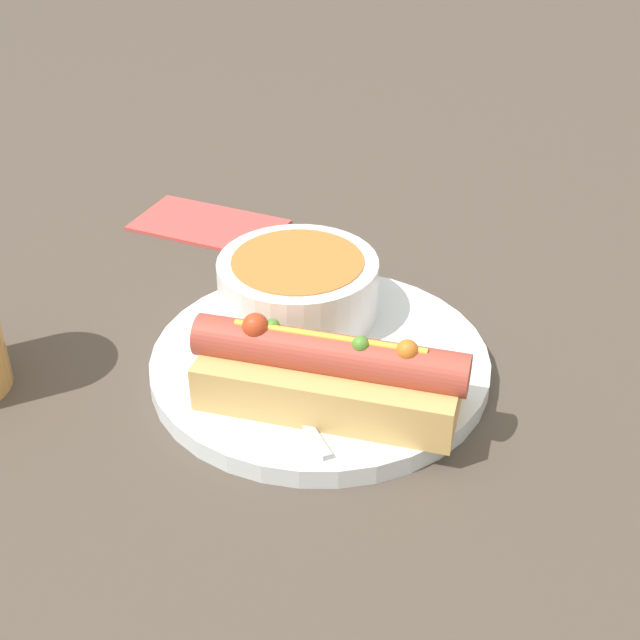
# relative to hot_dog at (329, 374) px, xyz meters

# --- Properties ---
(ground_plane) EXTENTS (4.00, 4.00, 0.00)m
(ground_plane) POSITION_rel_hot_dog_xyz_m (0.01, 0.05, -0.04)
(ground_plane) COLOR #4C4238
(dinner_plate) EXTENTS (0.24, 0.24, 0.01)m
(dinner_plate) POSITION_rel_hot_dog_xyz_m (0.01, 0.05, -0.03)
(dinner_plate) COLOR white
(dinner_plate) RESTS_ON ground_plane
(hot_dog) EXTENTS (0.18, 0.14, 0.06)m
(hot_dog) POSITION_rel_hot_dog_xyz_m (0.00, 0.00, 0.00)
(hot_dog) COLOR #DBAD60
(hot_dog) RESTS_ON dinner_plate
(soup_bowl) EXTENTS (0.12, 0.12, 0.05)m
(soup_bowl) POSITION_rel_hot_dog_xyz_m (0.01, 0.11, 0.00)
(soup_bowl) COLOR white
(soup_bowl) RESTS_ON dinner_plate
(spoon) EXTENTS (0.04, 0.17, 0.01)m
(spoon) POSITION_rel_hot_dog_xyz_m (-0.03, 0.07, -0.02)
(spoon) COLOR #B7B7BC
(spoon) RESTS_ON dinner_plate
(napkin) EXTENTS (0.15, 0.15, 0.01)m
(napkin) POSITION_rel_hot_dog_xyz_m (-0.03, 0.30, -0.04)
(napkin) COLOR #E04C47
(napkin) RESTS_ON ground_plane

